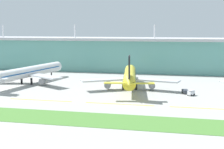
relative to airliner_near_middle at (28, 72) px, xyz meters
name	(u,v)px	position (x,y,z in m)	size (l,w,h in m)	color
ground_plane	(127,104)	(61.63, -37.42, -6.45)	(600.00, 600.00, 0.00)	#9E9E99
terminal_building	(155,55)	(61.63, 68.21, 5.39)	(288.00, 34.00, 32.28)	#5B9E93
airliner_near_middle	(28,72)	(0.00, 0.00, 0.00)	(48.15, 68.77, 18.90)	white
airliner_center	(130,77)	(56.81, -4.38, -0.01)	(48.14, 62.19, 18.90)	yellow
taxiway_stripe_mid_west	(41,100)	(24.63, -38.37, -6.43)	(28.00, 0.70, 0.04)	yellow
taxiway_stripe_centre	(119,104)	(58.63, -38.37, -6.43)	(28.00, 0.70, 0.04)	yellow
taxiway_stripe_mid_east	(207,109)	(92.63, -38.37, -6.43)	(28.00, 0.70, 0.04)	yellow
grass_verge	(113,121)	(61.63, -63.56, -6.40)	(300.00, 18.00, 0.10)	#477A33
pushback_tug	(185,91)	(83.92, -9.61, -5.35)	(3.53, 4.90, 1.85)	#333842
baggage_cart	(191,93)	(86.57, -13.84, -5.19)	(3.50, 4.00, 2.48)	silver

